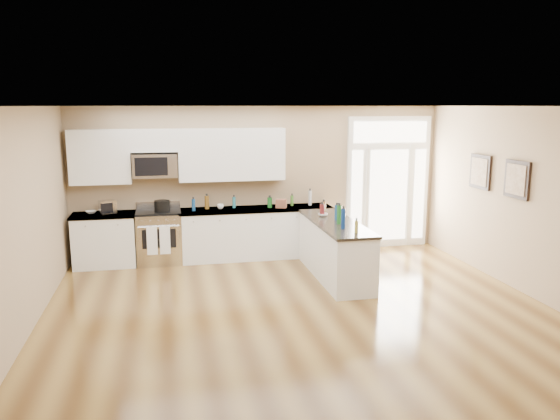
# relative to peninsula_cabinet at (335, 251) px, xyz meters

# --- Properties ---
(ground) EXTENTS (8.00, 8.00, 0.00)m
(ground) POSITION_rel_peninsula_cabinet_xyz_m (-0.93, -2.24, -0.43)
(ground) COLOR #543717
(room_shell) EXTENTS (8.00, 8.00, 8.00)m
(room_shell) POSITION_rel_peninsula_cabinet_xyz_m (-0.93, -2.24, 1.27)
(room_shell) COLOR tan
(room_shell) RESTS_ON ground
(back_cabinet_left) EXTENTS (1.10, 0.66, 0.94)m
(back_cabinet_left) POSITION_rel_peninsula_cabinet_xyz_m (-3.80, 1.45, 0.00)
(back_cabinet_left) COLOR white
(back_cabinet_left) RESTS_ON ground
(back_cabinet_right) EXTENTS (2.85, 0.66, 0.94)m
(back_cabinet_right) POSITION_rel_peninsula_cabinet_xyz_m (-1.08, 1.45, 0.00)
(back_cabinet_right) COLOR white
(back_cabinet_right) RESTS_ON ground
(peninsula_cabinet) EXTENTS (0.69, 2.32, 0.94)m
(peninsula_cabinet) POSITION_rel_peninsula_cabinet_xyz_m (0.00, 0.00, 0.00)
(peninsula_cabinet) COLOR white
(peninsula_cabinet) RESTS_ON ground
(upper_cabinet_left) EXTENTS (1.04, 0.33, 0.95)m
(upper_cabinet_left) POSITION_rel_peninsula_cabinet_xyz_m (-3.81, 1.59, 1.49)
(upper_cabinet_left) COLOR white
(upper_cabinet_left) RESTS_ON room_shell
(upper_cabinet_right) EXTENTS (1.94, 0.33, 0.95)m
(upper_cabinet_right) POSITION_rel_peninsula_cabinet_xyz_m (-1.50, 1.59, 1.49)
(upper_cabinet_right) COLOR white
(upper_cabinet_right) RESTS_ON room_shell
(upper_cabinet_short) EXTENTS (0.82, 0.33, 0.40)m
(upper_cabinet_short) POSITION_rel_peninsula_cabinet_xyz_m (-2.88, 1.59, 1.77)
(upper_cabinet_short) COLOR white
(upper_cabinet_short) RESTS_ON room_shell
(microwave) EXTENTS (0.78, 0.41, 0.42)m
(microwave) POSITION_rel_peninsula_cabinet_xyz_m (-2.88, 1.56, 1.33)
(microwave) COLOR silver
(microwave) RESTS_ON room_shell
(entry_door) EXTENTS (1.70, 0.10, 2.60)m
(entry_door) POSITION_rel_peninsula_cabinet_xyz_m (1.62, 1.71, 0.87)
(entry_door) COLOR white
(entry_door) RESTS_ON ground
(wall_art_near) EXTENTS (0.05, 0.58, 0.58)m
(wall_art_near) POSITION_rel_peninsula_cabinet_xyz_m (2.54, -0.04, 1.27)
(wall_art_near) COLOR black
(wall_art_near) RESTS_ON room_shell
(wall_art_far) EXTENTS (0.05, 0.58, 0.58)m
(wall_art_far) POSITION_rel_peninsula_cabinet_xyz_m (2.54, -1.04, 1.27)
(wall_art_far) COLOR black
(wall_art_far) RESTS_ON room_shell
(kitchen_range) EXTENTS (0.79, 0.70, 1.08)m
(kitchen_range) POSITION_rel_peninsula_cabinet_xyz_m (-2.85, 1.45, 0.04)
(kitchen_range) COLOR silver
(kitchen_range) RESTS_ON ground
(stockpot) EXTENTS (0.30, 0.30, 0.21)m
(stockpot) POSITION_rel_peninsula_cabinet_xyz_m (-2.78, 1.41, 0.62)
(stockpot) COLOR black
(stockpot) RESTS_ON kitchen_range
(toaster_oven) EXTENTS (0.33, 0.30, 0.23)m
(toaster_oven) POSITION_rel_peninsula_cabinet_xyz_m (-3.72, 1.48, 0.62)
(toaster_oven) COLOR silver
(toaster_oven) RESTS_ON back_cabinet_left
(cardboard_box) EXTENTS (0.23, 0.20, 0.16)m
(cardboard_box) POSITION_rel_peninsula_cabinet_xyz_m (-0.62, 1.38, 0.58)
(cardboard_box) COLOR brown
(cardboard_box) RESTS_ON back_cabinet_right
(bowl_left) EXTENTS (0.23, 0.23, 0.05)m
(bowl_left) POSITION_rel_peninsula_cabinet_xyz_m (-4.01, 1.54, 0.53)
(bowl_left) COLOR white
(bowl_left) RESTS_ON back_cabinet_left
(bowl_peninsula) EXTENTS (0.20, 0.20, 0.05)m
(bowl_peninsula) POSITION_rel_peninsula_cabinet_xyz_m (-0.08, 0.45, 0.53)
(bowl_peninsula) COLOR white
(bowl_peninsula) RESTS_ON peninsula_cabinet
(cup_counter) EXTENTS (0.15, 0.15, 0.09)m
(cup_counter) POSITION_rel_peninsula_cabinet_xyz_m (-1.73, 1.49, 0.55)
(cup_counter) COLOR white
(cup_counter) RESTS_ON back_cabinet_right
(counter_bottles) EXTENTS (2.35, 2.46, 0.31)m
(counter_bottles) POSITION_rel_peninsula_cabinet_xyz_m (-0.54, 0.67, 0.63)
(counter_bottles) COLOR #19591E
(counter_bottles) RESTS_ON back_cabinet_right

